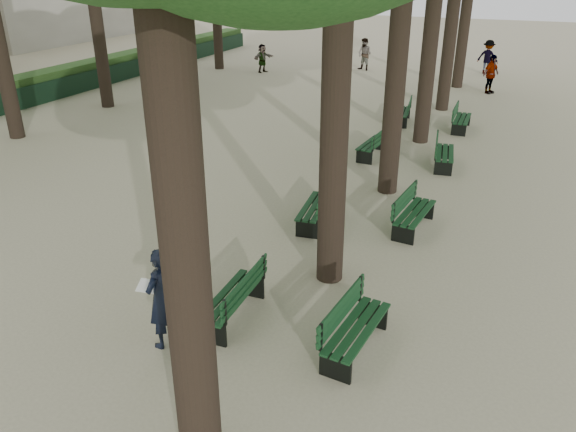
% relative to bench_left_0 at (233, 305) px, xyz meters
% --- Properties ---
extents(ground, '(120.00, 120.00, 0.00)m').
position_rel_bench_left_0_xyz_m(ground, '(-0.37, -1.00, -0.27)').
color(ground, tan).
rests_on(ground, ground).
extents(bench_left_0, '(0.61, 1.81, 0.92)m').
position_rel_bench_left_0_xyz_m(bench_left_0, '(0.00, 0.00, 0.00)').
color(bench_left_0, black).
rests_on(bench_left_0, ground).
extents(bench_left_1, '(0.76, 1.85, 0.92)m').
position_rel_bench_left_0_xyz_m(bench_left_1, '(-0.00, 4.26, 0.00)').
color(bench_left_1, black).
rests_on(bench_left_1, ground).
extents(bench_left_2, '(0.73, 1.84, 0.92)m').
position_rel_bench_left_0_xyz_m(bench_left_2, '(-0.00, 9.75, 0.00)').
color(bench_left_2, black).
rests_on(bench_left_2, ground).
extents(bench_left_3, '(0.79, 1.86, 0.92)m').
position_rel_bench_left_0_xyz_m(bench_left_3, '(-0.00, 14.19, 0.00)').
color(bench_left_3, black).
rests_on(bench_left_3, ground).
extents(bench_right_0, '(0.77, 1.85, 0.92)m').
position_rel_bench_left_0_xyz_m(bench_right_0, '(2.27, -0.05, 0.00)').
color(bench_right_0, black).
rests_on(bench_right_0, ground).
extents(bench_right_1, '(0.77, 1.85, 0.92)m').
position_rel_bench_left_0_xyz_m(bench_right_1, '(2.27, 4.84, 0.00)').
color(bench_right_1, black).
rests_on(bench_right_1, ground).
extents(bench_right_2, '(0.79, 1.86, 0.92)m').
position_rel_bench_left_0_xyz_m(bench_right_2, '(2.27, 9.63, 0.00)').
color(bench_right_2, black).
rests_on(bench_right_2, ground).
extents(bench_right_3, '(0.59, 1.81, 0.92)m').
position_rel_bench_left_0_xyz_m(bench_right_3, '(2.27, 14.01, 0.00)').
color(bench_right_3, black).
rests_on(bench_right_3, ground).
extents(man_with_map, '(0.66, 0.75, 1.77)m').
position_rel_bench_left_0_xyz_m(man_with_map, '(-0.70, -1.05, 0.61)').
color(man_with_map, black).
rests_on(man_with_map, ground).
extents(pedestrian_c, '(0.87, 1.08, 1.80)m').
position_rel_bench_left_0_xyz_m(pedestrian_c, '(2.71, 21.06, 0.63)').
color(pedestrian_c, '#262628').
rests_on(pedestrian_c, ground).
extents(pedestrian_e, '(0.81, 1.44, 1.54)m').
position_rel_bench_left_0_xyz_m(pedestrian_e, '(-9.55, 21.94, 0.50)').
color(pedestrian_e, '#262628').
rests_on(pedestrian_e, ground).
extents(pedestrian_b, '(1.22, 0.66, 1.81)m').
position_rel_bench_left_0_xyz_m(pedestrian_b, '(2.16, 26.34, 0.63)').
color(pedestrian_b, '#262628').
rests_on(pedestrian_b, ground).
extents(pedestrian_a, '(0.93, 0.64, 1.77)m').
position_rel_bench_left_0_xyz_m(pedestrian_a, '(-4.42, 24.73, 0.61)').
color(pedestrian_a, '#262628').
rests_on(pedestrian_a, ground).
extents(fence, '(0.08, 42.00, 0.90)m').
position_rel_bench_left_0_xyz_m(fence, '(-15.37, 10.00, 0.18)').
color(fence, black).
rests_on(fence, ground).
extents(hedge, '(1.20, 42.00, 1.20)m').
position_rel_bench_left_0_xyz_m(hedge, '(-16.07, 10.00, 0.33)').
color(hedge, '#224417').
rests_on(hedge, ground).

